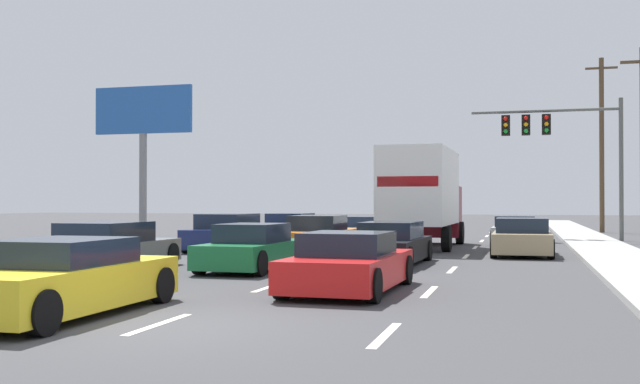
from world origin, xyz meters
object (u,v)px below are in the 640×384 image
car_gray (109,248)px  car_tan (522,238)px  car_blue (291,228)px  car_white (368,230)px  car_green (253,249)px  car_yellow (62,280)px  roadside_billboard (143,127)px  traffic_signal_mast (550,134)px  utility_pole_far (602,143)px  car_red (349,264)px  car_black (391,245)px  car_navy (229,234)px  car_silver (516,231)px  box_truck (423,193)px  car_orange (318,237)px

car_gray → car_tan: car_gray is taller
car_blue → car_white: size_ratio=1.05×
car_green → car_yellow: (-0.22, -8.17, 0.01)m
car_green → roadside_billboard: roadside_billboard is taller
traffic_signal_mast → utility_pole_far: bearing=71.8°
car_blue → car_gray: car_blue is taller
car_red → car_black: bearing=92.4°
car_white → car_tan: bearing=-45.0°
car_navy → car_silver: 12.56m
car_navy → car_green: 7.99m
car_navy → roadside_billboard: 10.16m
car_blue → car_silver: car_blue is taller
car_tan → traffic_signal_mast: 11.68m
car_silver → car_tan: bearing=-87.8°
car_red → roadside_billboard: size_ratio=0.60×
box_truck → utility_pole_far: utility_pole_far is taller
car_blue → car_tan: car_blue is taller
box_truck → utility_pole_far: (8.27, 17.33, 3.13)m
car_tan → traffic_signal_mast: size_ratio=0.59×
car_white → car_orange: (-0.18, -7.74, 0.06)m
car_yellow → car_black: car_black is taller
car_white → car_tan: 9.40m
car_tan → utility_pole_far: size_ratio=0.40×
car_orange → car_black: (3.17, -3.52, -0.03)m
car_gray → car_green: bearing=17.4°
box_truck → roadside_billboard: size_ratio=1.07×
car_tan → utility_pole_far: (4.52, 20.51, 4.70)m
car_navy → car_green: (3.61, -7.13, -0.07)m
car_silver → car_tan: 7.09m
car_tan → car_yellow: bearing=-114.7°
car_silver → car_green: bearing=-114.7°
utility_pole_far → roadside_billboard: (-21.82, -14.77, 0.05)m
car_blue → car_orange: 8.20m
car_navy → car_yellow: car_navy is taller
car_navy → traffic_signal_mast: (11.81, 10.92, 4.39)m
car_green → box_truck: 11.08m
car_navy → car_orange: car_navy is taller
car_gray → utility_pole_far: utility_pole_far is taller
car_navy → car_orange: bearing=-13.7°
box_truck → car_green: bearing=-106.7°
car_gray → car_red: car_gray is taller
car_silver → roadside_billboard: size_ratio=0.65×
car_gray → car_navy: bearing=90.0°
car_navy → car_gray: bearing=-90.0°
car_navy → car_gray: car_navy is taller
car_navy → car_yellow: bearing=-77.5°
car_blue → car_navy: (-0.36, -6.59, 0.03)m
car_orange → car_gray: bearing=-116.6°
car_white → car_red: 18.20m
car_orange → car_tan: car_orange is taller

